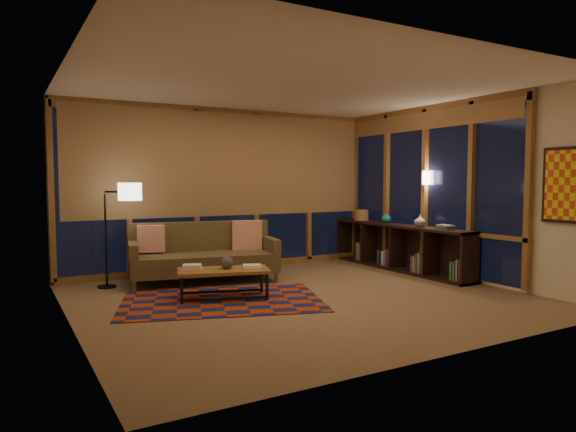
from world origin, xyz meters
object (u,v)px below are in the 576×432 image
coffee_table (224,284)px  sofa (204,253)px  floor_lamp (106,235)px  bookshelf (398,247)px

coffee_table → sofa: bearing=99.8°
floor_lamp → bookshelf: floor_lamp is taller
sofa → bookshelf: (3.23, -0.60, -0.05)m
coffee_table → bookshelf: bearing=26.7°
bookshelf → sofa: bearing=169.4°
sofa → coffee_table: bearing=-87.2°
coffee_table → floor_lamp: floor_lamp is taller
bookshelf → floor_lamp: bearing=168.3°
sofa → coffee_table: (-0.16, -1.13, -0.24)m
sofa → coffee_table: size_ratio=1.85×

